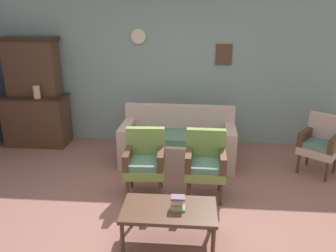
{
  "coord_description": "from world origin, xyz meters",
  "views": [
    {
      "loc": [
        0.41,
        -3.48,
        2.42
      ],
      "look_at": [
        0.05,
        1.01,
        0.85
      ],
      "focal_mm": 36.32,
      "sensor_mm": 36.0,
      "label": 1
    }
  ],
  "objects_px": {
    "wingback_chair_by_fireplace": "(321,142)",
    "side_cabinet": "(37,120)",
    "vase_on_cabinet": "(37,92)",
    "armchair_by_doorway": "(205,161)",
    "coffee_table": "(169,212)",
    "armchair_near_cabinet": "(145,160)",
    "book_stack_on_table": "(177,203)",
    "floral_couch": "(178,143)"
  },
  "relations": [
    {
      "from": "wingback_chair_by_fireplace",
      "to": "coffee_table",
      "type": "height_order",
      "value": "wingback_chair_by_fireplace"
    },
    {
      "from": "floral_couch",
      "to": "armchair_by_doorway",
      "type": "bearing_deg",
      "value": -67.98
    },
    {
      "from": "armchair_near_cabinet",
      "to": "armchair_by_doorway",
      "type": "height_order",
      "value": "same"
    },
    {
      "from": "floral_couch",
      "to": "book_stack_on_table",
      "type": "height_order",
      "value": "floral_couch"
    },
    {
      "from": "armchair_by_doorway",
      "to": "book_stack_on_table",
      "type": "distance_m",
      "value": 1.07
    },
    {
      "from": "armchair_by_doorway",
      "to": "coffee_table",
      "type": "distance_m",
      "value": 1.11
    },
    {
      "from": "vase_on_cabinet",
      "to": "floral_couch",
      "type": "height_order",
      "value": "vase_on_cabinet"
    },
    {
      "from": "armchair_near_cabinet",
      "to": "armchair_by_doorway",
      "type": "xyz_separation_m",
      "value": [
        0.81,
        0.01,
        0.0
      ]
    },
    {
      "from": "vase_on_cabinet",
      "to": "coffee_table",
      "type": "relative_size",
      "value": 0.22
    },
    {
      "from": "side_cabinet",
      "to": "floral_couch",
      "type": "height_order",
      "value": "side_cabinet"
    },
    {
      "from": "side_cabinet",
      "to": "coffee_table",
      "type": "height_order",
      "value": "side_cabinet"
    },
    {
      "from": "side_cabinet",
      "to": "armchair_by_doorway",
      "type": "distance_m",
      "value": 3.46
    },
    {
      "from": "side_cabinet",
      "to": "floral_couch",
      "type": "xyz_separation_m",
      "value": [
        2.64,
        -0.6,
        -0.14
      ]
    },
    {
      "from": "side_cabinet",
      "to": "book_stack_on_table",
      "type": "distance_m",
      "value": 3.81
    },
    {
      "from": "armchair_near_cabinet",
      "to": "book_stack_on_table",
      "type": "bearing_deg",
      "value": -64.25
    },
    {
      "from": "floral_couch",
      "to": "coffee_table",
      "type": "xyz_separation_m",
      "value": [
        0.01,
        -2.05,
        0.05
      ]
    },
    {
      "from": "vase_on_cabinet",
      "to": "coffee_table",
      "type": "xyz_separation_m",
      "value": [
        2.5,
        -2.47,
        -0.67
      ]
    },
    {
      "from": "vase_on_cabinet",
      "to": "armchair_by_doorway",
      "type": "relative_size",
      "value": 0.25
    },
    {
      "from": "armchair_near_cabinet",
      "to": "coffee_table",
      "type": "distance_m",
      "value": 1.11
    },
    {
      "from": "side_cabinet",
      "to": "floral_couch",
      "type": "relative_size",
      "value": 0.63
    },
    {
      "from": "vase_on_cabinet",
      "to": "armchair_near_cabinet",
      "type": "xyz_separation_m",
      "value": [
        2.1,
        -1.45,
        -0.54
      ]
    },
    {
      "from": "vase_on_cabinet",
      "to": "armchair_near_cabinet",
      "type": "bearing_deg",
      "value": -34.69
    },
    {
      "from": "wingback_chair_by_fireplace",
      "to": "floral_couch",
      "type": "bearing_deg",
      "value": 175.01
    },
    {
      "from": "vase_on_cabinet",
      "to": "book_stack_on_table",
      "type": "height_order",
      "value": "vase_on_cabinet"
    },
    {
      "from": "floral_couch",
      "to": "wingback_chair_by_fireplace",
      "type": "xyz_separation_m",
      "value": [
        2.18,
        -0.19,
        0.17
      ]
    },
    {
      "from": "armchair_near_cabinet",
      "to": "coffee_table",
      "type": "bearing_deg",
      "value": -68.31
    },
    {
      "from": "floral_couch",
      "to": "wingback_chair_by_fireplace",
      "type": "bearing_deg",
      "value": -4.99
    },
    {
      "from": "wingback_chair_by_fireplace",
      "to": "side_cabinet",
      "type": "bearing_deg",
      "value": 170.72
    },
    {
      "from": "side_cabinet",
      "to": "vase_on_cabinet",
      "type": "relative_size",
      "value": 5.2
    },
    {
      "from": "coffee_table",
      "to": "vase_on_cabinet",
      "type": "bearing_deg",
      "value": 135.35
    },
    {
      "from": "floral_couch",
      "to": "wingback_chair_by_fireplace",
      "type": "relative_size",
      "value": 2.04
    },
    {
      "from": "side_cabinet",
      "to": "floral_couch",
      "type": "bearing_deg",
      "value": -12.75
    },
    {
      "from": "armchair_by_doorway",
      "to": "wingback_chair_by_fireplace",
      "type": "relative_size",
      "value": 1.0
    },
    {
      "from": "floral_couch",
      "to": "armchair_by_doorway",
      "type": "xyz_separation_m",
      "value": [
        0.42,
        -1.03,
        0.17
      ]
    },
    {
      "from": "side_cabinet",
      "to": "wingback_chair_by_fireplace",
      "type": "relative_size",
      "value": 1.28
    },
    {
      "from": "armchair_by_doorway",
      "to": "book_stack_on_table",
      "type": "bearing_deg",
      "value": -107.07
    },
    {
      "from": "vase_on_cabinet",
      "to": "wingback_chair_by_fireplace",
      "type": "relative_size",
      "value": 0.25
    },
    {
      "from": "vase_on_cabinet",
      "to": "armchair_by_doorway",
      "type": "height_order",
      "value": "vase_on_cabinet"
    },
    {
      "from": "armchair_near_cabinet",
      "to": "book_stack_on_table",
      "type": "xyz_separation_m",
      "value": [
        0.49,
        -1.02,
        -0.01
      ]
    },
    {
      "from": "vase_on_cabinet",
      "to": "wingback_chair_by_fireplace",
      "type": "distance_m",
      "value": 4.74
    },
    {
      "from": "floral_couch",
      "to": "book_stack_on_table",
      "type": "relative_size",
      "value": 11.93
    },
    {
      "from": "armchair_by_doorway",
      "to": "armchair_near_cabinet",
      "type": "bearing_deg",
      "value": -179.6
    }
  ]
}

